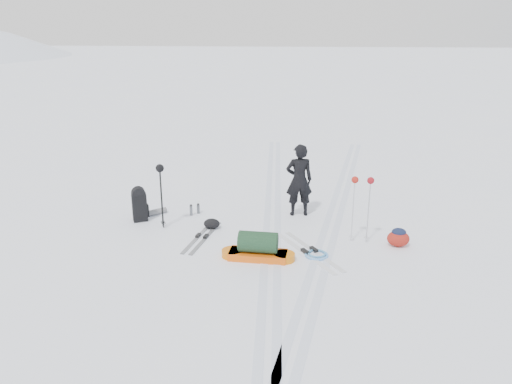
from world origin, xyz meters
TOP-DOWN VIEW (x-y plane):
  - ground at (0.00, 0.00)m, footprint 200.00×200.00m
  - ski_tracks at (0.61, 0.88)m, footprint 3.38×17.97m
  - skier at (0.50, 1.50)m, footprint 0.67×0.51m
  - pulk_sled at (-0.18, -0.89)m, footprint 1.41×0.50m
  - expedition_rucksack at (-2.98, 0.77)m, footprint 0.65×0.80m
  - ski_poles_black at (-2.40, 0.41)m, footprint 0.17×0.19m
  - ski_poles_silver at (1.77, 0.11)m, footprint 0.44×0.16m
  - touring_skis_grey at (-1.44, -0.05)m, footprint 0.50×1.73m
  - touring_skis_white at (0.78, -0.52)m, footprint 1.36×1.85m
  - rope_coil at (0.92, -0.65)m, footprint 0.57×0.57m
  - small_daypack at (2.52, -0.02)m, footprint 0.54×0.49m
  - thermos_pair at (-1.89, 1.24)m, footprint 0.20×0.21m
  - stuff_sack at (-1.33, 0.46)m, footprint 0.35×0.27m

SIDE VIEW (x-z plane):
  - ground at x=0.00m, z-range 0.00..0.00m
  - ski_tracks at x=0.61m, z-range 0.00..0.01m
  - touring_skis_grey at x=-1.44m, z-range -0.02..0.05m
  - touring_skis_white at x=0.78m, z-range -0.02..0.05m
  - rope_coil at x=0.92m, z-range 0.00..0.05m
  - stuff_sack at x=-1.33m, z-range 0.00..0.22m
  - thermos_pair at x=-1.89m, z-range -0.01..0.25m
  - small_daypack at x=2.52m, z-range -0.01..0.37m
  - pulk_sled at x=-0.18m, z-range -0.06..0.47m
  - expedition_rucksack at x=-2.98m, z-range -0.03..0.76m
  - skier at x=0.50m, z-range 0.00..1.67m
  - ski_poles_silver at x=1.77m, z-range 0.46..1.84m
  - ski_poles_black at x=-2.40m, z-range 0.45..1.87m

